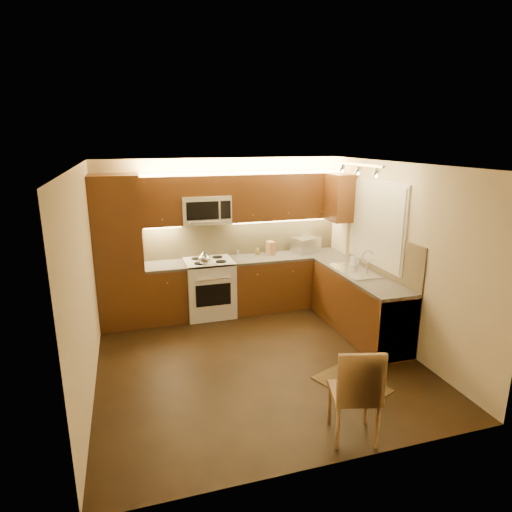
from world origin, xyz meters
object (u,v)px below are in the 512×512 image
object	(u,v)px
toaster_oven	(305,245)
dining_chair	(354,391)
microwave	(206,209)
knife_block	(271,248)
soap_bottle	(355,259)
stove	(209,288)
sink	(356,266)
kettle	(204,258)

from	to	relation	value
toaster_oven	dining_chair	distance (m)	3.67
microwave	knife_block	world-z (taller)	microwave
microwave	soap_bottle	bearing A→B (deg)	-25.72
stove	toaster_oven	bearing A→B (deg)	4.07
sink	kettle	xyz separation A→B (m)	(-2.11, 0.92, 0.06)
toaster_oven	knife_block	size ratio (longest dim) A/B	1.91
stove	toaster_oven	size ratio (longest dim) A/B	2.14
toaster_oven	kettle	bearing A→B (deg)	172.02
kettle	dining_chair	xyz separation A→B (m)	(0.86, -3.17, -0.54)
stove	toaster_oven	distance (m)	1.81
sink	knife_block	bearing A→B (deg)	125.86
sink	kettle	bearing A→B (deg)	156.41
stove	kettle	distance (m)	0.62
soap_bottle	dining_chair	world-z (taller)	soap_bottle
kettle	toaster_oven	size ratio (longest dim) A/B	0.51
microwave	kettle	xyz separation A→B (m)	(-0.11, -0.34, -0.69)
sink	dining_chair	distance (m)	2.62
stove	toaster_oven	world-z (taller)	toaster_oven
toaster_oven	knife_block	xyz separation A→B (m)	(-0.63, 0.02, -0.02)
toaster_oven	microwave	bearing A→B (deg)	161.47
toaster_oven	dining_chair	world-z (taller)	toaster_oven
kettle	toaster_oven	world-z (taller)	toaster_oven
toaster_oven	soap_bottle	xyz separation A→B (m)	(0.39, -1.00, -0.02)
soap_bottle	stove	bearing A→B (deg)	140.71
knife_block	dining_chair	distance (m)	3.57
toaster_oven	sink	bearing A→B (deg)	-95.25
microwave	sink	distance (m)	2.48
kettle	soap_bottle	world-z (taller)	kettle
stove	sink	bearing A→B (deg)	-29.36
stove	kettle	xyz separation A→B (m)	(-0.11, -0.20, 0.57)
sink	dining_chair	world-z (taller)	sink
knife_block	soap_bottle	world-z (taller)	knife_block
stove	knife_block	bearing A→B (deg)	7.27
microwave	sink	xyz separation A→B (m)	(2.00, -1.26, -0.74)
knife_block	kettle	bearing A→B (deg)	-170.96
stove	soap_bottle	world-z (taller)	soap_bottle
stove	knife_block	xyz separation A→B (m)	(1.09, 0.14, 0.55)
microwave	kettle	size ratio (longest dim) A/B	3.45
sink	soap_bottle	xyz separation A→B (m)	(0.11, 0.25, 0.03)
kettle	knife_block	distance (m)	1.24
sink	knife_block	size ratio (longest dim) A/B	3.82
knife_block	dining_chair	xyz separation A→B (m)	(-0.34, -3.51, -0.52)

